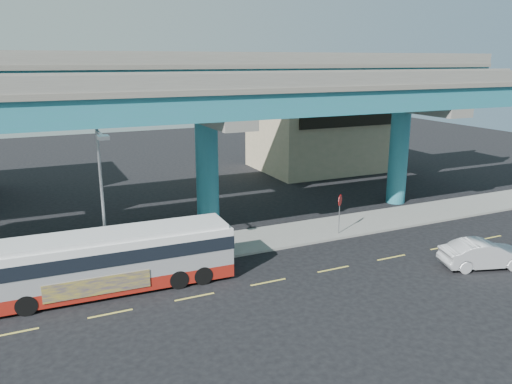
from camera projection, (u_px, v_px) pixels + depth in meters
name	position (u px, v px, depth m)	size (l,w,h in m)	color
ground	(266.00, 280.00, 26.17)	(120.00, 120.00, 0.00)	black
sidewalk	(227.00, 245.00, 30.98)	(70.00, 4.00, 0.15)	gray
lane_markings	(268.00, 282.00, 25.90)	(58.00, 0.12, 0.01)	#D8C64C
viaduct	(205.00, 93.00, 31.82)	(52.00, 12.40, 11.70)	#20797C
building_beige	(325.00, 135.00, 52.71)	(14.00, 10.23, 7.00)	tan
transit_bus	(115.00, 258.00, 24.70)	(11.87, 2.89, 3.02)	maroon
sedan	(483.00, 254.00, 27.59)	(4.98, 2.93, 1.55)	#B4B5BA
parked_car	(53.00, 257.00, 26.91)	(4.50, 2.93, 1.42)	#313036
street_lamp	(102.00, 183.00, 24.85)	(0.50, 2.55, 7.86)	gray
stop_sign	(340.00, 205.00, 32.26)	(0.64, 0.54, 2.67)	gray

